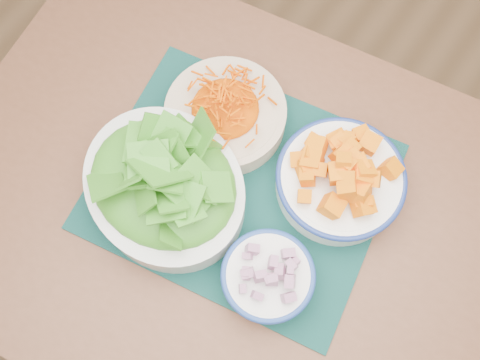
{
  "coord_description": "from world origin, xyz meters",
  "views": [
    {
      "loc": [
        0.4,
        -0.16,
        1.66
      ],
      "look_at": [
        0.22,
        0.08,
        0.78
      ],
      "focal_mm": 40.0,
      "sensor_mm": 36.0,
      "label": 1
    }
  ],
  "objects_px": {
    "placemat": "(240,186)",
    "onion_bowl": "(268,276)",
    "lettuce_bowl": "(163,182)",
    "table": "(259,232)",
    "squash_bowl": "(341,178)",
    "carrot_bowl": "(225,112)"
  },
  "relations": [
    {
      "from": "placemat",
      "to": "onion_bowl",
      "type": "height_order",
      "value": "onion_bowl"
    },
    {
      "from": "table",
      "to": "placemat",
      "type": "xyz_separation_m",
      "value": [
        -0.06,
        0.03,
        0.1
      ]
    },
    {
      "from": "placemat",
      "to": "lettuce_bowl",
      "type": "height_order",
      "value": "lettuce_bowl"
    },
    {
      "from": "onion_bowl",
      "to": "lettuce_bowl",
      "type": "bearing_deg",
      "value": 174.15
    },
    {
      "from": "squash_bowl",
      "to": "onion_bowl",
      "type": "height_order",
      "value": "squash_bowl"
    },
    {
      "from": "lettuce_bowl",
      "to": "placemat",
      "type": "bearing_deg",
      "value": 58.56
    },
    {
      "from": "placemat",
      "to": "onion_bowl",
      "type": "relative_size",
      "value": 3.23
    },
    {
      "from": "lettuce_bowl",
      "to": "onion_bowl",
      "type": "bearing_deg",
      "value": 10.02
    },
    {
      "from": "placemat",
      "to": "lettuce_bowl",
      "type": "bearing_deg",
      "value": -147.33
    },
    {
      "from": "table",
      "to": "carrot_bowl",
      "type": "xyz_separation_m",
      "value": [
        -0.16,
        0.11,
        0.14
      ]
    },
    {
      "from": "squash_bowl",
      "to": "lettuce_bowl",
      "type": "distance_m",
      "value": 0.3
    },
    {
      "from": "placemat",
      "to": "lettuce_bowl",
      "type": "relative_size",
      "value": 1.39
    },
    {
      "from": "carrot_bowl",
      "to": "squash_bowl",
      "type": "xyz_separation_m",
      "value": [
        0.24,
        0.01,
        0.01
      ]
    },
    {
      "from": "table",
      "to": "squash_bowl",
      "type": "xyz_separation_m",
      "value": [
        0.08,
        0.12,
        0.15
      ]
    },
    {
      "from": "placemat",
      "to": "lettuce_bowl",
      "type": "distance_m",
      "value": 0.14
    },
    {
      "from": "table",
      "to": "placemat",
      "type": "relative_size",
      "value": 2.6
    },
    {
      "from": "placemat",
      "to": "table",
      "type": "bearing_deg",
      "value": -32.54
    },
    {
      "from": "placemat",
      "to": "carrot_bowl",
      "type": "relative_size",
      "value": 1.88
    },
    {
      "from": "table",
      "to": "lettuce_bowl",
      "type": "xyz_separation_m",
      "value": [
        -0.16,
        -0.06,
        0.17
      ]
    },
    {
      "from": "squash_bowl",
      "to": "onion_bowl",
      "type": "relative_size",
      "value": 1.76
    },
    {
      "from": "table",
      "to": "squash_bowl",
      "type": "distance_m",
      "value": 0.21
    },
    {
      "from": "lettuce_bowl",
      "to": "onion_bowl",
      "type": "height_order",
      "value": "lettuce_bowl"
    }
  ]
}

